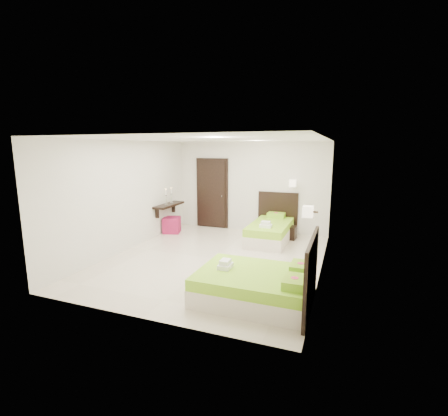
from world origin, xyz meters
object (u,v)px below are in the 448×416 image
(nightstand, at_px, (289,232))
(ottoman, at_px, (172,225))
(bed_double, at_px, (259,285))
(bed_single, at_px, (271,230))

(nightstand, bearing_deg, ottoman, -167.41)
(bed_double, relative_size, ottoman, 3.96)
(bed_single, distance_m, nightstand, 0.54)
(bed_single, distance_m, bed_double, 3.53)
(bed_double, xyz_separation_m, nightstand, (-0.18, 3.81, -0.10))
(bed_single, xyz_separation_m, bed_double, (0.59, -3.48, -0.01))
(bed_single, xyz_separation_m, nightstand, (0.41, 0.33, -0.11))
(bed_single, relative_size, nightstand, 4.83)
(bed_single, height_order, ottoman, bed_single)
(bed_single, bearing_deg, bed_double, -80.37)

